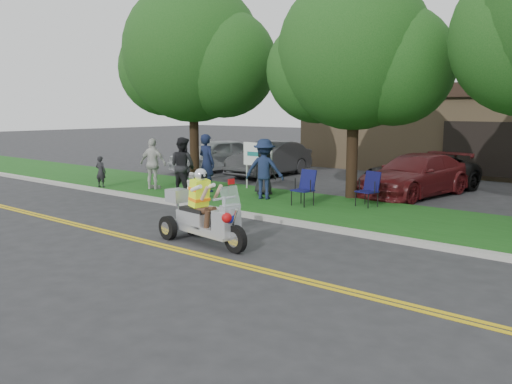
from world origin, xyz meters
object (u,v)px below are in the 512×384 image
Objects in this scene: trike_scooter at (202,218)px; lawn_chair_a at (305,185)px; spectator_adult_mid at (183,166)px; spectator_adult_right at (153,164)px; lawn_chair_b at (370,187)px; parked_car_far_left at (216,155)px; spectator_adult_left at (207,163)px; parked_car_left at (270,159)px; parked_car_right at (415,175)px; parked_car_mid at (420,174)px.

lawn_chair_a is (-0.66, 4.90, 0.11)m from trike_scooter.
spectator_adult_right is at bearing -9.35° from spectator_adult_mid.
spectator_adult_mid is at bearing -162.72° from lawn_chair_a.
trike_scooter is at bearing -87.30° from lawn_chair_b.
trike_scooter reaches higher than parked_car_far_left.
lawn_chair_a is at bearing -172.83° from spectator_adult_left.
spectator_adult_mid is at bearing 148.07° from trike_scooter.
spectator_adult_right reaches higher than trike_scooter.
parked_car_left is (2.91, 0.34, -0.02)m from parked_car_far_left.
parked_car_far_left is at bearing -81.91° from spectator_adult_right.
lawn_chair_a is 1.03× the size of lawn_chair_b.
spectator_adult_mid reaches higher than lawn_chair_b.
parked_car_left is at bearing 21.74° from parked_car_far_left.
spectator_adult_mid is at bearing 91.06° from spectator_adult_left.
parked_car_right is at bearing 91.54° from trike_scooter.
spectator_adult_right reaches higher than parked_car_mid.
parked_car_left is 7.00m from parked_car_mid.
lawn_chair_b is at bearing -80.76° from parked_car_right.
lawn_chair_a is 5.30m from parked_car_mid.
trike_scooter reaches higher than parked_car_left.
parked_car_left is (-7.19, 4.37, 0.07)m from lawn_chair_b.
lawn_chair_b is (0.87, 5.96, 0.10)m from trike_scooter.
spectator_adult_right is at bearing -168.22° from lawn_chair_a.
parked_car_right is at bearing 74.94° from lawn_chair_a.
parked_car_left reaches higher than lawn_chair_a.
parked_car_right reaches higher than parked_car_mid.
trike_scooter is 1.33× the size of spectator_adult_mid.
parked_car_far_left is at bearing 153.56° from lawn_chair_a.
parked_car_mid is at bearing 79.63° from lawn_chair_a.
spectator_adult_left is at bearing -99.54° from spectator_adult_mid.
parked_car_mid is at bearing 110.03° from parked_car_right.
lawn_chair_b is at bearing -34.12° from parked_car_left.
spectator_adult_left reaches higher than lawn_chair_a.
parked_car_far_left reaches higher than parked_car_mid.
parked_car_right is (7.47, 5.08, -0.30)m from spectator_adult_right.
trike_scooter is at bearing -86.51° from parked_car_right.
parked_car_far_left is at bearing -176.08° from parked_car_left.
trike_scooter is 0.56× the size of parked_car_far_left.
spectator_adult_left is at bearing 140.93° from trike_scooter.
parked_car_right is at bearing -161.59° from spectator_adult_right.
spectator_adult_left is at bearing -33.67° from parked_car_far_left.
spectator_adult_mid is 6.58m from parked_car_left.
parked_car_far_left is 0.94× the size of parked_car_mid.
lawn_chair_a is at bearing -170.06° from spectator_adult_mid.
parked_car_left reaches higher than parked_car_right.
spectator_adult_right is at bearing -129.06° from parked_car_mid.
spectator_adult_left is at bearing -134.05° from parked_car_right.
parked_car_right is at bearing 101.54° from lawn_chair_b.
spectator_adult_left is at bearing -124.97° from parked_car_mid.
spectator_adult_mid reaches higher than spectator_adult_right.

